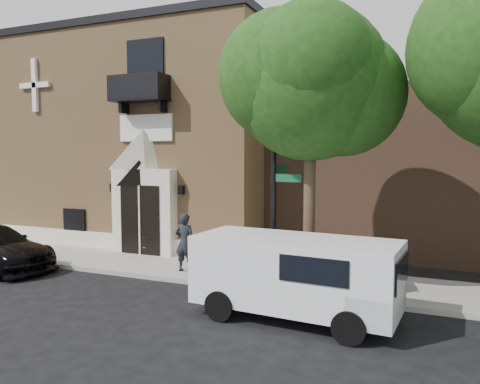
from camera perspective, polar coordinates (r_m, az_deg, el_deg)
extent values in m
plane|color=black|center=(15.67, -14.22, -9.94)|extent=(120.00, 120.00, 0.00)
cube|color=gray|center=(16.31, -8.15, -9.00)|extent=(42.00, 3.00, 0.15)
cube|color=tan|center=(23.49, -8.43, 6.03)|extent=(12.00, 10.00, 9.00)
cube|color=black|center=(24.07, -8.56, 17.16)|extent=(12.20, 10.20, 0.30)
cube|color=#F0E7CF|center=(19.61, -16.15, -5.71)|extent=(12.00, 0.30, 0.60)
cube|color=#F0E7CF|center=(18.12, -11.58, -2.30)|extent=(2.60, 0.55, 3.20)
pyramid|color=#F0E7CF|center=(17.99, -11.71, 5.15)|extent=(2.60, 0.55, 1.50)
cube|color=black|center=(17.92, -12.10, -3.35)|extent=(1.70, 0.06, 2.60)
cube|color=#F0E7CF|center=(17.89, -12.17, -3.37)|extent=(0.06, 0.04, 2.60)
cube|color=white|center=(18.18, -11.40, 7.67)|extent=(2.30, 0.10, 1.00)
cube|color=black|center=(17.94, -12.17, 10.91)|extent=(2.20, 0.90, 0.10)
cube|color=black|center=(17.65, -13.02, 12.47)|extent=(2.20, 0.06, 0.90)
cube|color=black|center=(18.61, -14.90, 12.02)|extent=(0.06, 0.90, 0.90)
cube|color=black|center=(17.42, -9.30, 12.63)|extent=(0.06, 0.90, 0.90)
cube|color=black|center=(18.45, -11.46, 14.50)|extent=(1.60, 0.08, 2.20)
cube|color=white|center=(21.91, -23.74, 11.83)|extent=(0.22, 0.14, 2.20)
cube|color=white|center=(21.91, -23.74, 11.83)|extent=(1.60, 0.14, 0.22)
cube|color=black|center=(20.59, -19.53, -3.33)|extent=(1.10, 0.10, 1.00)
cube|color=#FF4B29|center=(20.61, -19.47, -3.32)|extent=(0.85, 0.06, 0.75)
cube|color=black|center=(19.06, -15.24, 0.54)|extent=(0.18, 0.18, 0.32)
cube|color=black|center=(17.32, -7.16, 0.27)|extent=(0.18, 0.18, 0.32)
cylinder|color=#38281C|center=(13.01, 8.44, -2.73)|extent=(0.32, 0.32, 4.20)
sphere|color=#1B3D10|center=(13.05, 8.63, 13.01)|extent=(4.20, 4.20, 4.20)
sphere|color=#1B3D10|center=(13.13, 12.40, 11.59)|extent=(3.36, 3.36, 3.36)
sphere|color=#1B3D10|center=(13.08, 5.35, 13.91)|extent=(3.57, 3.57, 3.57)
sphere|color=#1B3D10|center=(12.40, 8.74, 15.33)|extent=(3.15, 3.15, 3.15)
cube|color=white|center=(11.23, 6.72, -9.65)|extent=(4.88, 2.25, 1.62)
cube|color=white|center=(10.87, 16.37, -12.90)|extent=(1.09, 1.97, 0.67)
cube|color=black|center=(10.61, 18.50, -9.13)|extent=(0.40, 1.63, 0.67)
cube|color=black|center=(10.03, 8.91, -9.46)|extent=(1.52, 0.15, 0.57)
cylinder|color=black|center=(11.29, -2.46, -13.68)|extent=(0.74, 0.29, 0.72)
cylinder|color=black|center=(12.82, 1.63, -11.43)|extent=(0.74, 0.29, 0.72)
cylinder|color=black|center=(10.21, 13.15, -15.80)|extent=(0.74, 0.29, 0.72)
cylinder|color=black|center=(11.88, 15.33, -12.90)|extent=(0.74, 0.29, 0.72)
cylinder|color=black|center=(13.36, 4.11, 1.33)|extent=(0.16, 0.16, 5.98)
cube|color=#104F2E|center=(13.15, 5.85, 1.70)|extent=(0.84, 0.17, 0.22)
cube|color=#104F2E|center=(13.74, 4.98, 2.87)|extent=(0.17, 0.84, 0.22)
cylinder|color=#A2250B|center=(13.19, 10.69, -11.83)|extent=(0.33, 0.33, 0.07)
cylinder|color=#A2250B|center=(13.11, 10.71, -10.63)|extent=(0.24, 0.24, 0.50)
sphere|color=#A2250B|center=(13.04, 10.73, -9.44)|extent=(0.24, 0.24, 0.24)
cylinder|color=#A2250B|center=(13.10, 10.71, -10.45)|extent=(0.41, 0.11, 0.11)
cube|color=#0F391B|center=(13.45, 13.35, -9.41)|extent=(1.87, 1.30, 1.04)
cube|color=black|center=(13.33, 13.40, -7.03)|extent=(1.93, 1.36, 0.11)
imported|color=olive|center=(18.09, -11.18, -6.35)|extent=(0.68, 0.61, 0.67)
imported|color=black|center=(15.15, -6.72, -6.10)|extent=(0.72, 0.50, 1.89)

